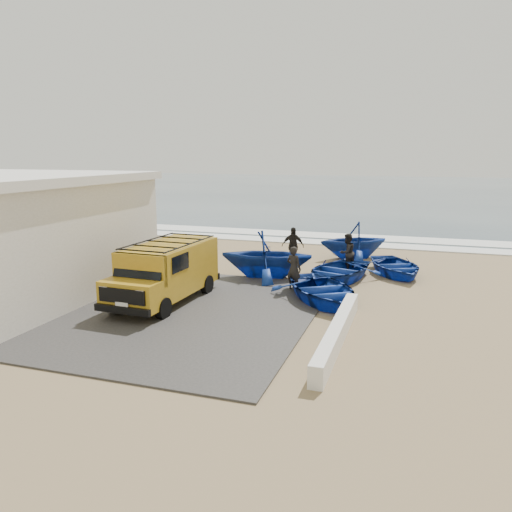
% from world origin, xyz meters
% --- Properties ---
extents(ground, '(160.00, 160.00, 0.00)m').
position_xyz_m(ground, '(0.00, 0.00, 0.00)').
color(ground, '#8E7752').
extents(slab, '(12.00, 10.00, 0.05)m').
position_xyz_m(slab, '(-2.00, -2.00, 0.03)').
color(slab, '#3D3B38').
rests_on(slab, ground).
extents(ocean, '(180.00, 88.00, 0.01)m').
position_xyz_m(ocean, '(0.00, 56.00, 0.00)').
color(ocean, '#385166').
rests_on(ocean, ground).
extents(surf_line, '(180.00, 1.60, 0.06)m').
position_xyz_m(surf_line, '(0.00, 12.00, 0.03)').
color(surf_line, white).
rests_on(surf_line, ground).
extents(surf_wash, '(180.00, 2.20, 0.04)m').
position_xyz_m(surf_wash, '(0.00, 14.50, 0.02)').
color(surf_wash, white).
rests_on(surf_wash, ground).
extents(parapet, '(0.35, 6.00, 0.55)m').
position_xyz_m(parapet, '(5.00, -3.00, 0.28)').
color(parapet, silver).
rests_on(parapet, ground).
extents(van, '(2.11, 4.91, 2.07)m').
position_xyz_m(van, '(-1.21, -1.07, 1.11)').
color(van, '#BB8D1C').
rests_on(van, ground).
extents(boat_near_left, '(4.65, 4.99, 0.84)m').
position_xyz_m(boat_near_left, '(3.89, 0.57, 0.42)').
color(boat_near_left, '#133597').
rests_on(boat_near_left, ground).
extents(boat_near_right, '(3.90, 4.67, 0.83)m').
position_xyz_m(boat_near_right, '(3.92, 3.59, 0.42)').
color(boat_near_right, '#133597').
rests_on(boat_near_right, ground).
extents(boat_mid_left, '(4.19, 3.78, 1.94)m').
position_xyz_m(boat_mid_left, '(1.07, 3.24, 0.97)').
color(boat_mid_left, '#133597').
rests_on(boat_mid_left, ground).
extents(boat_mid_right, '(3.84, 4.38, 0.75)m').
position_xyz_m(boat_mid_right, '(6.08, 5.35, 0.38)').
color(boat_mid_right, '#133597').
rests_on(boat_mid_right, ground).
extents(boat_far_left, '(4.44, 4.31, 1.79)m').
position_xyz_m(boat_far_left, '(3.95, 8.27, 0.89)').
color(boat_far_left, '#133597').
rests_on(boat_far_left, ground).
extents(fisherman_front, '(0.71, 0.60, 1.67)m').
position_xyz_m(fisherman_front, '(2.61, 1.69, 0.83)').
color(fisherman_front, black).
rests_on(fisherman_front, ground).
extents(fisherman_middle, '(0.98, 1.02, 1.66)m').
position_xyz_m(fisherman_middle, '(4.05, 5.37, 0.83)').
color(fisherman_middle, black).
rests_on(fisherman_middle, ground).
extents(fisherman_back, '(1.06, 0.56, 1.73)m').
position_xyz_m(fisherman_back, '(1.49, 5.96, 0.87)').
color(fisherman_back, black).
rests_on(fisherman_back, ground).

